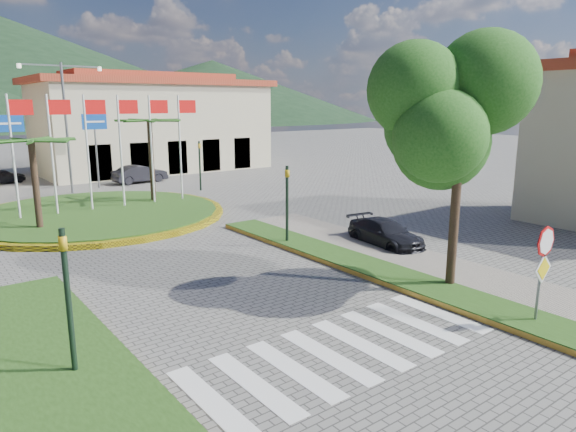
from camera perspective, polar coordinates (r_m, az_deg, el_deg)
sidewalk_right at (r=15.79m, az=27.59°, el=-9.49°), size 4.00×28.00×0.15m
verge_right at (r=14.76m, az=25.55°, el=-10.71°), size 1.60×28.00×0.18m
median_left at (r=11.38m, az=-28.47°, el=-18.07°), size 5.00×14.00×0.18m
crosswalk at (r=12.28m, az=5.92°, el=-14.66°), size 8.00×3.00×0.01m
roundabout_island at (r=27.53m, az=-20.57°, el=0.29°), size 12.70×12.70×6.00m
stop_sign at (r=14.29m, az=26.50°, el=-4.32°), size 0.80×0.11×2.65m
deciduous_tree at (r=15.82m, az=18.73°, el=10.30°), size 3.60×3.60×6.80m
traffic_light_left at (r=11.28m, az=-23.32°, el=-7.48°), size 0.15×0.18×3.20m
traffic_light_right at (r=20.30m, az=-0.11°, el=2.08°), size 0.15×0.18×3.20m
traffic_light_far at (r=33.91m, az=-9.79°, el=6.08°), size 0.18×0.15×3.20m
direction_sign_west at (r=35.38m, az=-28.44°, el=7.62°), size 1.60×0.14×5.20m
direction_sign_east at (r=36.50m, az=-20.63°, el=8.42°), size 1.60×0.14×5.20m
street_lamp_centre at (r=34.99m, az=-23.44°, el=9.64°), size 4.80×0.16×8.00m
building_right at (r=45.47m, az=-14.76°, el=9.91°), size 19.08×9.54×8.05m
hill_far_east at (r=159.13m, az=-8.33°, el=13.53°), size 120.00×120.00×18.00m
car_dark_a at (r=41.53m, az=-29.26°, el=3.86°), size 3.41×2.37×1.08m
car_dark_b at (r=38.34m, az=-16.12°, el=4.52°), size 3.94×1.65×1.27m
car_side_right at (r=20.76m, az=10.80°, el=-1.90°), size 1.91×3.79×1.05m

